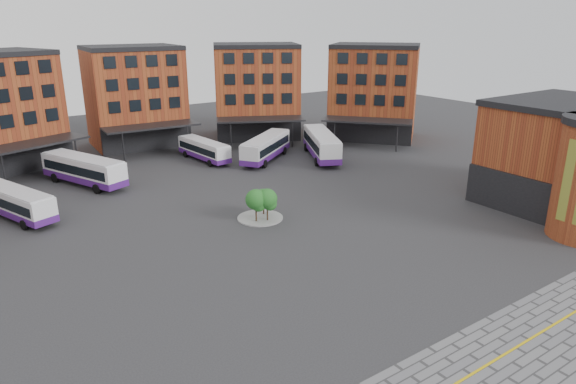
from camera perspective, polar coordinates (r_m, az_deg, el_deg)
ground at (r=39.58m, az=3.74°, el=-8.83°), size 160.00×160.00×0.00m
yellow_line at (r=33.04m, az=22.66°, el=-16.46°), size 26.00×0.15×0.02m
main_building at (r=68.65m, az=-20.05°, el=8.34°), size 94.14×42.48×14.60m
east_building at (r=57.79m, az=28.83°, el=3.39°), size 17.40×15.40×10.60m
tree_island at (r=48.55m, az=-2.87°, el=-1.05°), size 4.40×4.40×3.25m
bus_b at (r=55.53m, az=-28.05°, el=-1.04°), size 5.86×10.68×2.95m
bus_c at (r=63.45m, az=-21.76°, el=2.32°), size 7.02×12.05×3.35m
bus_d at (r=70.32m, az=-9.32°, el=4.67°), size 3.22×10.01×2.77m
bus_e at (r=69.63m, az=-2.46°, el=4.99°), size 11.00×8.89×3.27m
bus_f at (r=70.76m, az=3.73°, el=5.32°), size 8.34×12.57×3.56m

